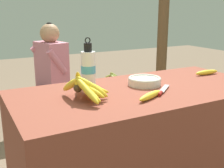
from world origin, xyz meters
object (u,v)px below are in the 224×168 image
(banana_bunch_ripe, at_px, (85,86))
(water_bottle, at_px, (88,68))
(wooden_bench, at_px, (78,93))
(banana_bunch_green, at_px, (113,77))
(loose_banana_front, at_px, (150,96))
(support_post_far, at_px, (164,15))
(seated_vendor, at_px, (48,71))
(serving_bowl, at_px, (145,81))
(loose_banana_side, at_px, (207,72))
(knife, at_px, (162,91))

(banana_bunch_ripe, height_order, water_bottle, water_bottle)
(wooden_bench, xyz_separation_m, banana_bunch_green, (0.42, 0.00, 0.13))
(loose_banana_front, height_order, support_post_far, support_post_far)
(seated_vendor, bearing_deg, water_bottle, 74.71)
(serving_bowl, xyz_separation_m, loose_banana_side, (0.54, 0.02, -0.01))
(wooden_bench, distance_m, seated_vendor, 0.43)
(serving_bowl, relative_size, knife, 1.09)
(water_bottle, relative_size, banana_bunch_green, 0.99)
(wooden_bench, height_order, banana_bunch_green, banana_bunch_green)
(loose_banana_front, relative_size, seated_vendor, 0.18)
(knife, bearing_deg, support_post_far, 12.29)
(wooden_bench, bearing_deg, water_bottle, -108.05)
(banana_bunch_green, height_order, support_post_far, support_post_far)
(banana_bunch_ripe, height_order, banana_bunch_green, banana_bunch_ripe)
(banana_bunch_ripe, height_order, support_post_far, support_post_far)
(loose_banana_front, bearing_deg, water_bottle, 116.31)
(serving_bowl, xyz_separation_m, knife, (-0.01, -0.19, -0.02))
(knife, xyz_separation_m, seated_vendor, (-0.24, 1.46, -0.14))
(serving_bowl, distance_m, loose_banana_side, 0.54)
(knife, bearing_deg, banana_bunch_ripe, 128.08)
(banana_bunch_green, bearing_deg, loose_banana_side, -87.69)
(serving_bowl, distance_m, banana_bunch_green, 1.44)
(serving_bowl, relative_size, loose_banana_side, 0.99)
(knife, relative_size, wooden_bench, 0.13)
(support_post_far, bearing_deg, serving_bowl, -130.88)
(seated_vendor, bearing_deg, serving_bowl, 89.03)
(serving_bowl, relative_size, water_bottle, 0.68)
(loose_banana_front, bearing_deg, wooden_bench, 82.63)
(banana_bunch_ripe, xyz_separation_m, seated_vendor, (0.18, 1.36, -0.20))
(wooden_bench, relative_size, seated_vendor, 1.31)
(loose_banana_side, distance_m, support_post_far, 1.86)
(banana_bunch_ripe, relative_size, banana_bunch_green, 1.10)
(serving_bowl, relative_size, seated_vendor, 0.19)
(loose_banana_front, relative_size, wooden_bench, 0.14)
(loose_banana_side, bearing_deg, serving_bowl, -177.79)
(loose_banana_side, height_order, seated_vendor, seated_vendor)
(banana_bunch_green, distance_m, support_post_far, 1.17)
(loose_banana_side, xyz_separation_m, banana_bunch_green, (-0.05, 1.29, -0.30))
(banana_bunch_ripe, relative_size, knife, 1.78)
(water_bottle, relative_size, seated_vendor, 0.27)
(loose_banana_front, height_order, wooden_bench, loose_banana_front)
(knife, height_order, seated_vendor, seated_vendor)
(loose_banana_side, relative_size, seated_vendor, 0.19)
(knife, bearing_deg, wooden_bench, 47.23)
(knife, distance_m, support_post_far, 2.33)
(knife, bearing_deg, loose_banana_side, -19.29)
(banana_bunch_green, bearing_deg, water_bottle, -124.31)
(loose_banana_front, bearing_deg, serving_bowl, 61.65)
(water_bottle, bearing_deg, seated_vendor, 86.92)
(loose_banana_side, height_order, support_post_far, support_post_far)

